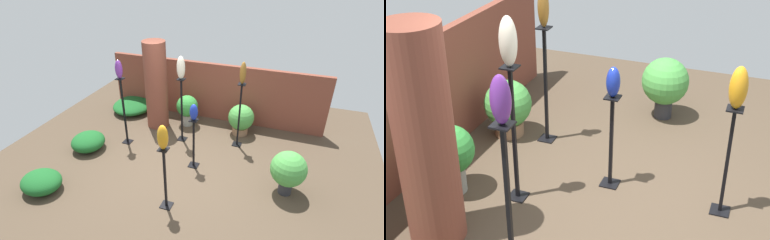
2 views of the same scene
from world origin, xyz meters
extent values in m
plane|color=#4C3D2D|center=(0.00, 0.00, 0.00)|extent=(8.00, 8.00, 0.00)
cube|color=brown|center=(0.00, 2.28, 0.75)|extent=(5.60, 0.12, 1.50)
cylinder|color=brown|center=(-1.19, 1.43, 1.08)|extent=(0.54, 0.54, 2.16)
cube|color=black|center=(0.92, 1.20, 0.01)|extent=(0.20, 0.20, 0.01)
cube|color=black|center=(0.92, 1.20, 0.76)|extent=(0.04, 0.04, 1.51)
cube|color=black|center=(0.92, 1.20, 1.50)|extent=(0.16, 0.16, 0.02)
cube|color=black|center=(0.25, 0.13, 0.01)|extent=(0.20, 0.20, 0.01)
cube|color=black|center=(0.25, 0.13, 0.55)|extent=(0.04, 0.04, 1.09)
cube|color=black|center=(0.25, 0.13, 1.08)|extent=(0.16, 0.16, 0.02)
cube|color=black|center=(-0.35, 0.99, 0.01)|extent=(0.20, 0.20, 0.01)
cube|color=black|center=(-0.35, 0.99, 0.76)|extent=(0.04, 0.04, 1.53)
cube|color=black|center=(-0.35, 0.99, 1.52)|extent=(0.16, 0.16, 0.02)
cube|color=black|center=(-1.51, 0.44, 0.01)|extent=(0.20, 0.20, 0.01)
cube|color=black|center=(-1.51, 0.44, 0.79)|extent=(0.04, 0.04, 1.59)
cube|color=black|center=(-1.51, 0.44, 1.58)|extent=(0.16, 0.16, 0.02)
cube|color=black|center=(0.18, -1.11, 0.01)|extent=(0.20, 0.20, 0.01)
cube|color=black|center=(0.18, -1.11, 0.60)|extent=(0.04, 0.04, 1.21)
cube|color=black|center=(0.18, -1.11, 1.20)|extent=(0.16, 0.16, 0.02)
ellipsoid|color=brown|center=(0.92, 1.20, 1.75)|extent=(0.13, 0.13, 0.48)
ellipsoid|color=#192D9E|center=(0.25, 0.13, 1.26)|extent=(0.16, 0.15, 0.33)
ellipsoid|color=beige|center=(-0.35, 0.99, 1.78)|extent=(0.18, 0.17, 0.50)
ellipsoid|color=#6B2D8C|center=(-1.51, 0.44, 1.79)|extent=(0.15, 0.16, 0.40)
ellipsoid|color=orange|center=(0.18, -1.11, 1.42)|extent=(0.18, 0.17, 0.43)
cylinder|color=#936B4C|center=(0.88, 1.73, 0.09)|extent=(0.38, 0.38, 0.18)
sphere|color=#479942|center=(0.88, 1.73, 0.44)|extent=(0.62, 0.62, 0.62)
cylinder|color=#2D2D33|center=(2.09, -0.05, 0.13)|extent=(0.24, 0.24, 0.27)
sphere|color=#479942|center=(2.09, -0.05, 0.54)|extent=(0.64, 0.64, 0.64)
cylinder|color=gray|center=(-0.49, 1.70, 0.15)|extent=(0.29, 0.29, 0.29)
sphere|color=#338C38|center=(-0.49, 1.70, 0.52)|extent=(0.54, 0.54, 0.54)
ellipsoid|color=#195923|center=(-2.19, 1.92, 0.16)|extent=(1.07, 1.20, 0.31)
ellipsoid|color=#195923|center=(-2.18, -0.10, 0.19)|extent=(0.72, 0.75, 0.38)
ellipsoid|color=#195923|center=(-2.15, -1.52, 0.18)|extent=(0.76, 0.67, 0.37)
camera|label=1|loc=(1.92, -4.58, 3.88)|focal=28.00mm
camera|label=2|loc=(-4.57, -1.34, 3.46)|focal=50.00mm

